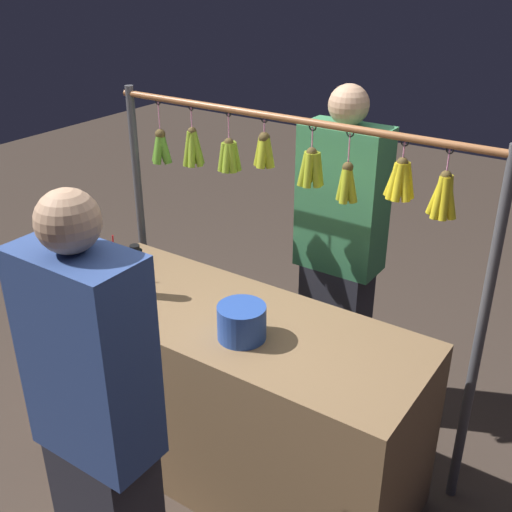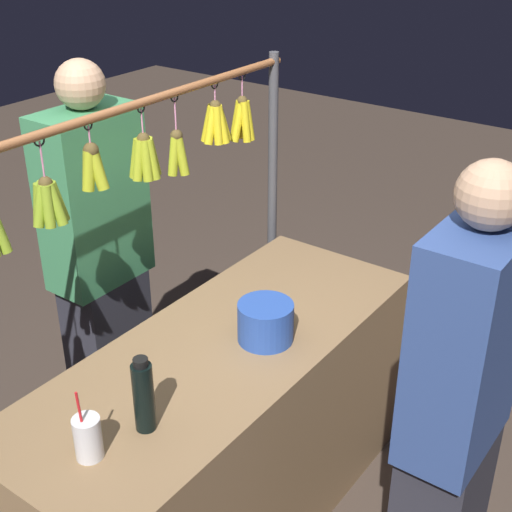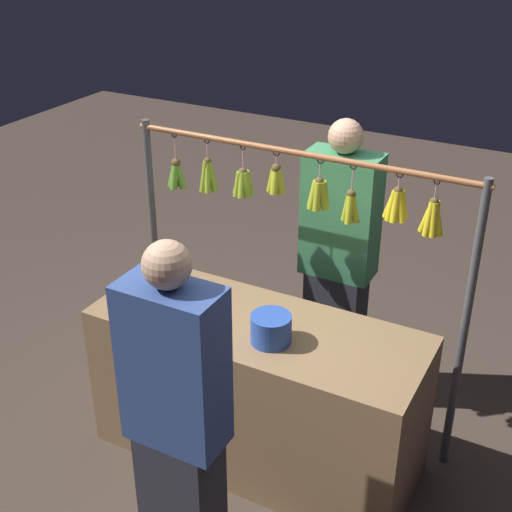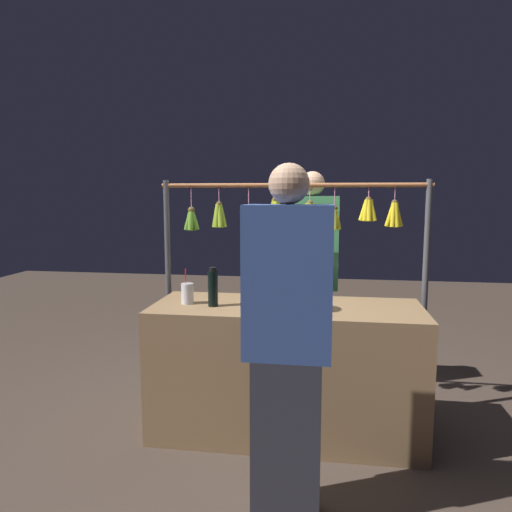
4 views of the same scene
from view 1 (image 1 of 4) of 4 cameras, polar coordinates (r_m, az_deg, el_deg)
name	(u,v)px [view 1 (image 1 of 4)]	position (r m, az deg, el deg)	size (l,w,h in m)	color
ground_plane	(234,465)	(3.31, -1.99, -18.60)	(12.00, 12.00, 0.00)	#46382F
market_counter	(233,396)	(3.01, -2.12, -12.68)	(1.77, 0.68, 0.88)	olive
display_rack	(286,204)	(2.91, 2.75, 4.80)	(1.98, 0.13, 1.71)	#4C4C51
water_bottle	(137,272)	(2.92, -10.85, -1.42)	(0.07, 0.07, 0.26)	black
blue_bucket	(242,322)	(2.58, -1.32, -6.07)	(0.20, 0.20, 0.15)	#2B50AF
drink_cup	(116,268)	(3.09, -12.65, -1.06)	(0.08, 0.08, 0.24)	silver
vendor_person	(339,260)	(3.27, 7.58, -0.35)	(0.42, 0.23, 1.78)	#2D2D38
customer_person	(99,438)	(2.23, -14.16, -15.84)	(0.41, 0.22, 1.74)	#2D2D38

